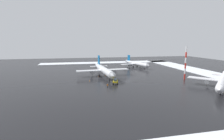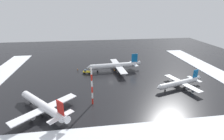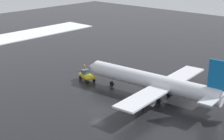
% 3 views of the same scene
% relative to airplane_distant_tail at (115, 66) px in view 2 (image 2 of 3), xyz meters
% --- Properties ---
extents(ground_plane, '(240.00, 240.00, 0.00)m').
position_rel_airplane_distant_tail_xyz_m(ground_plane, '(-4.32, -12.74, -3.52)').
color(ground_plane, black).
extents(snow_bank_far, '(152.00, 16.00, 0.27)m').
position_rel_airplane_distant_tail_xyz_m(snow_bank_far, '(-4.32, -62.74, -3.38)').
color(snow_bank_far, white).
rests_on(snow_bank_far, ground_plane).
extents(snow_bank_right, '(14.00, 116.00, 0.27)m').
position_rel_airplane_distant_tail_xyz_m(snow_bank_right, '(62.68, -12.74, -3.38)').
color(snow_bank_right, white).
rests_on(snow_bank_right, ground_plane).
extents(airplane_distant_tail, '(35.86, 29.77, 10.64)m').
position_rel_airplane_distant_tail_xyz_m(airplane_distant_tail, '(0.00, 0.00, 0.00)').
color(airplane_distant_tail, silver).
rests_on(airplane_distant_tail, ground_plane).
extents(airplane_far_rear, '(28.00, 23.55, 8.47)m').
position_rel_airplane_distant_tail_xyz_m(airplane_far_rear, '(29.17, -29.41, -0.72)').
color(airplane_far_rear, silver).
rests_on(airplane_far_rear, ground_plane).
extents(airplane_foreground_jet, '(25.40, 26.74, 9.87)m').
position_rel_airplane_distant_tail_xyz_m(airplane_foreground_jet, '(-35.41, -42.96, -0.26)').
color(airplane_foreground_jet, white).
rests_on(airplane_foreground_jet, ground_plane).
extents(pushback_tug, '(5.02, 3.35, 2.50)m').
position_rel_airplane_distant_tail_xyz_m(pushback_tug, '(-18.44, -2.17, -2.23)').
color(pushback_tug, gold).
rests_on(pushback_tug, ground_plane).
extents(ground_crew_by_nose_gear, '(0.36, 0.36, 1.71)m').
position_rel_airplane_distant_tail_xyz_m(ground_crew_by_nose_gear, '(1.95, -6.62, -2.55)').
color(ground_crew_by_nose_gear, black).
rests_on(ground_crew_by_nose_gear, ground_plane).
extents(ground_crew_beside_wing, '(0.36, 0.36, 1.71)m').
position_rel_airplane_distant_tail_xyz_m(ground_crew_beside_wing, '(-0.51, -2.14, -2.55)').
color(ground_crew_beside_wing, black).
rests_on(ground_crew_beside_wing, ground_plane).
extents(ground_crew_mid_apron, '(0.36, 0.36, 1.71)m').
position_rel_airplane_distant_tail_xyz_m(ground_crew_mid_apron, '(-24.03, 2.47, -2.55)').
color(ground_crew_mid_apron, black).
rests_on(ground_crew_mid_apron, ground_plane).
extents(antenna_mast, '(0.70, 0.70, 16.65)m').
position_rel_airplane_distant_tail_xyz_m(antenna_mast, '(-15.83, -38.97, 4.81)').
color(antenna_mast, red).
rests_on(antenna_mast, ground_plane).
extents(traffic_cone_near_nose, '(0.36, 0.36, 0.55)m').
position_rel_airplane_distant_tail_xyz_m(traffic_cone_near_nose, '(1.14, -0.96, -3.24)').
color(traffic_cone_near_nose, orange).
rests_on(traffic_cone_near_nose, ground_plane).
extents(traffic_cone_mid_line, '(0.36, 0.36, 0.55)m').
position_rel_airplane_distant_tail_xyz_m(traffic_cone_mid_line, '(-0.28, 3.13, -3.24)').
color(traffic_cone_mid_line, orange).
rests_on(traffic_cone_mid_line, ground_plane).
extents(traffic_cone_wingtip_side, '(0.36, 0.36, 0.55)m').
position_rel_airplane_distant_tail_xyz_m(traffic_cone_wingtip_side, '(-10.23, 8.80, -3.24)').
color(traffic_cone_wingtip_side, orange).
rests_on(traffic_cone_wingtip_side, ground_plane).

